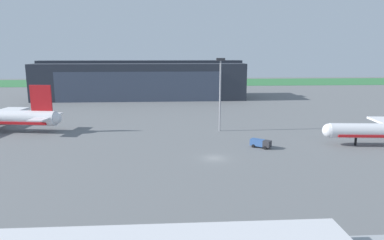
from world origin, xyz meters
TOP-DOWN VIEW (x-y plane):
  - ground_plane at (0.00, 0.00)m, footprint 440.00×440.00m
  - grass_field_strip at (0.00, 178.98)m, footprint 440.00×56.00m
  - maintenance_hangar at (-22.84, 97.36)m, footprint 95.85×28.61m
  - stair_truck at (11.78, 7.44)m, footprint 4.81×4.29m
  - apron_light_mast at (4.64, 25.07)m, footprint 2.40×0.50m

SIDE VIEW (x-z plane):
  - ground_plane at x=0.00m, z-range 0.00..0.00m
  - grass_field_strip at x=0.00m, z-range 0.00..0.08m
  - stair_truck at x=11.78m, z-range 0.15..2.06m
  - maintenance_hangar at x=-22.84m, z-range -0.46..17.30m
  - apron_light_mast at x=4.64m, z-range 1.66..21.95m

